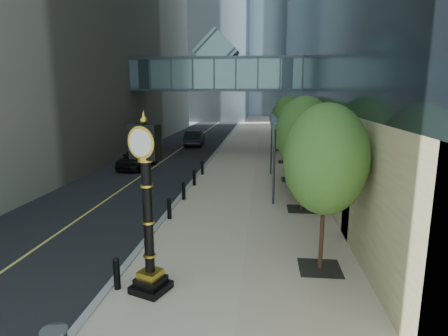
{
  "coord_description": "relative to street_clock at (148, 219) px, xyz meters",
  "views": [
    {
      "loc": [
        1.6,
        -8.98,
        5.93
      ],
      "look_at": [
        -0.1,
        7.21,
        2.59
      ],
      "focal_mm": 30.0,
      "sensor_mm": 36.0,
      "label": 1
    }
  ],
  "objects": [
    {
      "name": "street_clock",
      "position": [
        0.0,
        0.0,
        0.0
      ],
      "size": [
        1.26,
        1.26,
        5.21
      ],
      "rotation": [
        0.0,
        0.0,
        -0.37
      ],
      "color": "black",
      "rests_on": "sidewalk"
    },
    {
      "name": "sidewalk",
      "position": [
        2.66,
        39.0,
        -2.29
      ],
      "size": [
        8.0,
        180.0,
        0.06
      ],
      "primitive_type": "cube",
      "color": "#B8A78D",
      "rests_on": "ground"
    },
    {
      "name": "pedestrian",
      "position": [
        4.94,
        12.3,
        -1.38
      ],
      "size": [
        0.68,
        0.49,
        1.76
      ],
      "primitive_type": "imported",
      "rotation": [
        0.0,
        0.0,
        3.25
      ],
      "color": "beige",
      "rests_on": "sidewalk"
    },
    {
      "name": "bollard_row",
      "position": [
        -1.04,
        8.0,
        -1.81
      ],
      "size": [
        0.2,
        16.2,
        0.9
      ],
      "color": "black",
      "rests_on": "sidewalk"
    },
    {
      "name": "distant_tower_c",
      "position": [
        -4.34,
        119.0,
        30.18
      ],
      "size": [
        22.0,
        22.0,
        65.0
      ],
      "primitive_type": "cube",
      "color": "#ACC6D9",
      "rests_on": "ground"
    },
    {
      "name": "entrance_canopy",
      "position": [
        5.14,
        13.0,
        1.88
      ],
      "size": [
        3.0,
        8.0,
        4.38
      ],
      "color": "#383F44",
      "rests_on": "ground"
    },
    {
      "name": "car_far",
      "position": [
        -4.31,
        30.8,
        -1.46
      ],
      "size": [
        2.04,
        5.19,
        1.68
      ],
      "primitive_type": "imported",
      "rotation": [
        0.0,
        0.0,
        3.19
      ],
      "color": "black",
      "rests_on": "road"
    },
    {
      "name": "road",
      "position": [
        -5.34,
        39.0,
        -2.31
      ],
      "size": [
        8.0,
        180.0,
        0.02
      ],
      "primitive_type": "cube",
      "color": "black",
      "rests_on": "ground"
    },
    {
      "name": "car_near",
      "position": [
        -6.47,
        18.05,
        -1.45
      ],
      "size": [
        2.35,
        5.1,
        1.69
      ],
      "primitive_type": "imported",
      "rotation": [
        0.0,
        0.0,
        -0.07
      ],
      "color": "black",
      "rests_on": "road"
    },
    {
      "name": "curb",
      "position": [
        -1.34,
        39.0,
        -2.28
      ],
      "size": [
        0.25,
        180.0,
        0.07
      ],
      "primitive_type": "cube",
      "color": "gray",
      "rests_on": "ground"
    },
    {
      "name": "skywalk",
      "position": [
        -1.34,
        27.0,
        5.4
      ],
      "size": [
        17.0,
        4.2,
        5.8
      ],
      "color": "#476472",
      "rests_on": "ground"
    },
    {
      "name": "street_trees",
      "position": [
        5.26,
        14.13,
        1.4
      ],
      "size": [
        2.76,
        28.57,
        5.67
      ],
      "color": "black",
      "rests_on": "sidewalk"
    },
    {
      "name": "ground",
      "position": [
        1.66,
        -1.0,
        -2.32
      ],
      "size": [
        320.0,
        320.0,
        0.0
      ],
      "primitive_type": "plane",
      "color": "gray",
      "rests_on": "ground"
    }
  ]
}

